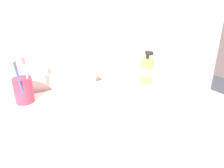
% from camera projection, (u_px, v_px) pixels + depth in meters
% --- Properties ---
extents(tiled_wall_back, '(2.13, 0.04, 2.40)m').
position_uv_depth(tiled_wall_back, '(81.00, 12.00, 0.94)').
color(tiled_wall_back, beige).
rests_on(tiled_wall_back, ground).
extents(sink_basin, '(0.43, 0.43, 0.09)m').
position_uv_depth(sink_basin, '(116.00, 115.00, 0.80)').
color(sink_basin, white).
rests_on(sink_basin, vanity_counter).
extents(faucet, '(0.02, 0.17, 0.11)m').
position_uv_depth(faucet, '(94.00, 81.00, 0.93)').
color(faucet, silver).
rests_on(faucet, sink_basin).
extents(toothbrush_cup, '(0.07, 0.07, 0.10)m').
position_uv_depth(toothbrush_cup, '(24.00, 90.00, 0.82)').
color(toothbrush_cup, '#D8334C').
rests_on(toothbrush_cup, vanity_counter).
extents(toothbrush_blue, '(0.03, 0.05, 0.21)m').
position_uv_depth(toothbrush_blue, '(18.00, 78.00, 0.75)').
color(toothbrush_blue, blue).
rests_on(toothbrush_blue, toothbrush_cup).
extents(toothbrush_white, '(0.03, 0.03, 0.20)m').
position_uv_depth(toothbrush_white, '(27.00, 75.00, 0.79)').
color(toothbrush_white, white).
rests_on(toothbrush_white, toothbrush_cup).
extents(toothbrush_red, '(0.02, 0.04, 0.20)m').
position_uv_depth(toothbrush_red, '(17.00, 73.00, 0.82)').
color(toothbrush_red, red).
rests_on(toothbrush_red, toothbrush_cup).
extents(soap_dispenser, '(0.07, 0.07, 0.16)m').
position_uv_depth(soap_dispenser, '(146.00, 71.00, 1.02)').
color(soap_dispenser, '#DBCC4C').
rests_on(soap_dispenser, vanity_counter).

